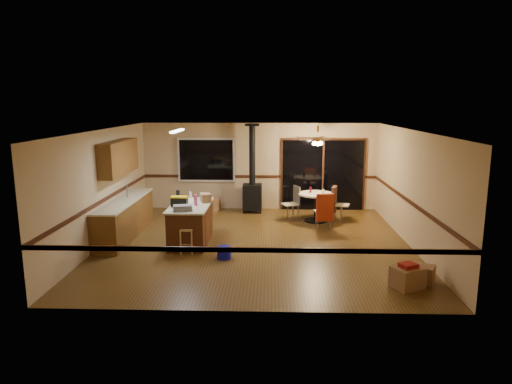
{
  "coord_description": "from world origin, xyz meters",
  "views": [
    {
      "loc": [
        0.35,
        -10.11,
        3.21
      ],
      "look_at": [
        0.0,
        0.3,
        1.15
      ],
      "focal_mm": 32.0,
      "sensor_mm": 36.0,
      "label": 1
    }
  ],
  "objects_px": {
    "toolbox_grey": "(183,208)",
    "box_corner_b": "(423,274)",
    "chair_right": "(335,199)",
    "wood_stove": "(252,188)",
    "chair_left": "(294,199)",
    "toolbox_black": "(179,202)",
    "chair_near": "(325,207)",
    "blue_bucket": "(224,253)",
    "kitchen_island": "(191,224)",
    "bar_stool": "(187,241)",
    "box_under_window": "(209,204)",
    "box_corner_a": "(407,278)",
    "dining_table": "(316,202)"
  },
  "relations": [
    {
      "from": "bar_stool",
      "to": "dining_table",
      "type": "distance_m",
      "value": 4.11
    },
    {
      "from": "toolbox_grey",
      "to": "box_corner_b",
      "type": "height_order",
      "value": "toolbox_grey"
    },
    {
      "from": "wood_stove",
      "to": "box_corner_a",
      "type": "relative_size",
      "value": 5.09
    },
    {
      "from": "toolbox_black",
      "to": "box_corner_a",
      "type": "distance_m",
      "value": 5.09
    },
    {
      "from": "wood_stove",
      "to": "dining_table",
      "type": "height_order",
      "value": "wood_stove"
    },
    {
      "from": "chair_near",
      "to": "chair_right",
      "type": "height_order",
      "value": "same"
    },
    {
      "from": "chair_left",
      "to": "toolbox_grey",
      "type": "bearing_deg",
      "value": -132.61
    },
    {
      "from": "chair_left",
      "to": "chair_near",
      "type": "relative_size",
      "value": 0.75
    },
    {
      "from": "chair_left",
      "to": "chair_near",
      "type": "height_order",
      "value": "same"
    },
    {
      "from": "dining_table",
      "to": "wood_stove",
      "type": "bearing_deg",
      "value": 150.23
    },
    {
      "from": "toolbox_black",
      "to": "blue_bucket",
      "type": "bearing_deg",
      "value": -39.73
    },
    {
      "from": "box_corner_b",
      "to": "box_corner_a",
      "type": "bearing_deg",
      "value": -143.47
    },
    {
      "from": "toolbox_grey",
      "to": "chair_right",
      "type": "xyz_separation_m",
      "value": [
        3.66,
        2.71,
        -0.37
      ]
    },
    {
      "from": "blue_bucket",
      "to": "box_corner_a",
      "type": "xyz_separation_m",
      "value": [
        3.37,
        -1.41,
        0.06
      ]
    },
    {
      "from": "wood_stove",
      "to": "chair_right",
      "type": "relative_size",
      "value": 3.6
    },
    {
      "from": "toolbox_grey",
      "to": "chair_right",
      "type": "distance_m",
      "value": 4.57
    },
    {
      "from": "toolbox_black",
      "to": "kitchen_island",
      "type": "bearing_deg",
      "value": 37.82
    },
    {
      "from": "bar_stool",
      "to": "chair_right",
      "type": "bearing_deg",
      "value": 38.84
    },
    {
      "from": "box_under_window",
      "to": "box_corner_a",
      "type": "height_order",
      "value": "box_under_window"
    },
    {
      "from": "blue_bucket",
      "to": "box_corner_a",
      "type": "relative_size",
      "value": 0.6
    },
    {
      "from": "dining_table",
      "to": "box_under_window",
      "type": "bearing_deg",
      "value": 160.8
    },
    {
      "from": "blue_bucket",
      "to": "dining_table",
      "type": "bearing_deg",
      "value": 54.62
    },
    {
      "from": "toolbox_black",
      "to": "blue_bucket",
      "type": "height_order",
      "value": "toolbox_black"
    },
    {
      "from": "toolbox_black",
      "to": "chair_left",
      "type": "bearing_deg",
      "value": 40.96
    },
    {
      "from": "wood_stove",
      "to": "box_corner_a",
      "type": "bearing_deg",
      "value": -61.91
    },
    {
      "from": "blue_bucket",
      "to": "box_under_window",
      "type": "xyz_separation_m",
      "value": [
        -0.87,
        4.17,
        0.09
      ]
    },
    {
      "from": "wood_stove",
      "to": "chair_left",
      "type": "relative_size",
      "value": 4.81
    },
    {
      "from": "chair_right",
      "to": "box_corner_b",
      "type": "bearing_deg",
      "value": -77.11
    },
    {
      "from": "toolbox_grey",
      "to": "dining_table",
      "type": "distance_m",
      "value": 4.11
    },
    {
      "from": "wood_stove",
      "to": "blue_bucket",
      "type": "height_order",
      "value": "wood_stove"
    },
    {
      "from": "wood_stove",
      "to": "chair_near",
      "type": "height_order",
      "value": "wood_stove"
    },
    {
      "from": "wood_stove",
      "to": "chair_near",
      "type": "distance_m",
      "value": 2.7
    },
    {
      "from": "bar_stool",
      "to": "wood_stove",
      "type": "bearing_deg",
      "value": 71.69
    },
    {
      "from": "chair_near",
      "to": "chair_right",
      "type": "bearing_deg",
      "value": 68.11
    },
    {
      "from": "chair_right",
      "to": "bar_stool",
      "type": "bearing_deg",
      "value": -141.16
    },
    {
      "from": "wood_stove",
      "to": "box_corner_a",
      "type": "distance_m",
      "value": 6.29
    },
    {
      "from": "blue_bucket",
      "to": "chair_near",
      "type": "xyz_separation_m",
      "value": [
        2.33,
        2.22,
        0.47
      ]
    },
    {
      "from": "dining_table",
      "to": "chair_right",
      "type": "distance_m",
      "value": 0.54
    },
    {
      "from": "blue_bucket",
      "to": "chair_near",
      "type": "bearing_deg",
      "value": 43.58
    },
    {
      "from": "toolbox_grey",
      "to": "box_corner_b",
      "type": "relative_size",
      "value": 1.03
    },
    {
      "from": "chair_near",
      "to": "box_corner_b",
      "type": "xyz_separation_m",
      "value": [
        1.39,
        -3.38,
        -0.44
      ]
    },
    {
      "from": "toolbox_black",
      "to": "box_corner_b",
      "type": "xyz_separation_m",
      "value": [
        4.81,
        -2.06,
        -0.84
      ]
    },
    {
      "from": "toolbox_black",
      "to": "chair_left",
      "type": "xyz_separation_m",
      "value": [
        2.69,
        2.33,
        -0.41
      ]
    },
    {
      "from": "blue_bucket",
      "to": "chair_left",
      "type": "bearing_deg",
      "value": 63.72
    },
    {
      "from": "chair_near",
      "to": "chair_left",
      "type": "bearing_deg",
      "value": 125.7
    },
    {
      "from": "dining_table",
      "to": "box_under_window",
      "type": "height_order",
      "value": "dining_table"
    },
    {
      "from": "blue_bucket",
      "to": "box_corner_b",
      "type": "relative_size",
      "value": 0.76
    },
    {
      "from": "wood_stove",
      "to": "bar_stool",
      "type": "bearing_deg",
      "value": -108.31
    },
    {
      "from": "chair_right",
      "to": "box_corner_b",
      "type": "xyz_separation_m",
      "value": [
        1.0,
        -4.35,
        -0.44
      ]
    },
    {
      "from": "toolbox_grey",
      "to": "toolbox_black",
      "type": "height_order",
      "value": "toolbox_black"
    }
  ]
}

